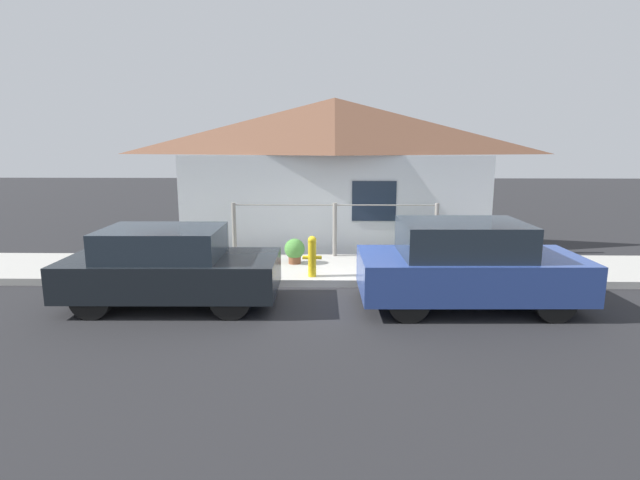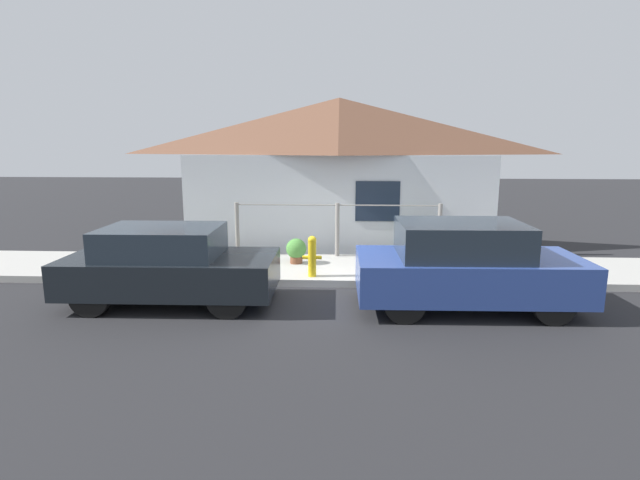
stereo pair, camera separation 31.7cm
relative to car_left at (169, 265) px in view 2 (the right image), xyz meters
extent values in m
plane|color=#262628|center=(2.91, 1.12, -0.70)|extent=(60.00, 60.00, 0.00)
cube|color=#B2AFA8|center=(2.91, 2.27, -0.62)|extent=(24.00, 2.31, 0.15)
cube|color=silver|center=(2.91, 4.10, 0.56)|extent=(7.88, 0.12, 2.51)
cube|color=#1E2838|center=(3.89, 4.03, 0.68)|extent=(1.10, 0.04, 1.00)
pyramid|color=brown|center=(2.91, 5.14, 2.54)|extent=(8.28, 2.20, 1.46)
cylinder|color=gray|center=(0.51, 3.28, 0.09)|extent=(0.10, 0.10, 1.28)
cylinder|color=gray|center=(2.91, 3.28, 0.09)|extent=(0.10, 0.10, 1.28)
cylinder|color=gray|center=(5.31, 3.28, 0.09)|extent=(0.10, 0.10, 1.28)
cylinder|color=gray|center=(2.91, 3.28, 0.68)|extent=(4.80, 0.03, 0.03)
cube|color=black|center=(0.04, 0.00, -0.14)|extent=(3.69, 1.72, 0.62)
cube|color=#232D38|center=(-0.11, 0.00, 0.43)|extent=(2.04, 1.49, 0.51)
cylinder|color=black|center=(1.16, 0.73, -0.36)|extent=(0.67, 0.21, 0.67)
cylinder|color=black|center=(1.19, -0.69, -0.36)|extent=(0.67, 0.21, 0.67)
cylinder|color=black|center=(-1.11, 0.69, -0.36)|extent=(0.67, 0.21, 0.67)
cylinder|color=black|center=(-1.08, -0.73, -0.36)|extent=(0.67, 0.21, 0.67)
cube|color=#2D4793|center=(5.20, 0.00, -0.11)|extent=(3.80, 1.82, 0.68)
cube|color=#232D38|center=(5.05, 0.00, 0.52)|extent=(2.10, 1.57, 0.58)
cylinder|color=black|center=(6.35, 0.77, -0.36)|extent=(0.67, 0.21, 0.67)
cylinder|color=black|center=(6.38, -0.72, -0.36)|extent=(0.67, 0.21, 0.67)
cylinder|color=black|center=(4.02, 0.72, -0.36)|extent=(0.67, 0.21, 0.67)
cylinder|color=black|center=(4.05, -0.77, -0.36)|extent=(0.67, 0.21, 0.67)
cylinder|color=yellow|center=(2.43, 1.41, -0.19)|extent=(0.17, 0.17, 0.72)
sphere|color=yellow|center=(2.43, 1.41, 0.20)|extent=(0.17, 0.17, 0.17)
cylinder|color=yellow|center=(2.31, 1.41, -0.16)|extent=(0.15, 0.07, 0.07)
cylinder|color=yellow|center=(2.55, 1.41, -0.16)|extent=(0.15, 0.07, 0.07)
cylinder|color=brown|center=(2.00, 2.50, -0.47)|extent=(0.28, 0.28, 0.16)
sphere|color=#4C8E3D|center=(2.00, 2.50, -0.21)|extent=(0.46, 0.46, 0.46)
cylinder|color=#9E5638|center=(0.14, 2.74, -0.44)|extent=(0.26, 0.26, 0.22)
sphere|color=#2D6B2D|center=(0.14, 2.74, -0.16)|extent=(0.45, 0.45, 0.45)
cylinder|color=brown|center=(4.74, 3.16, -0.46)|extent=(0.32, 0.32, 0.18)
sphere|color=#2D6B2D|center=(4.74, 3.16, -0.16)|extent=(0.56, 0.56, 0.56)
camera|label=1|loc=(2.78, -8.39, 2.15)|focal=28.00mm
camera|label=2|loc=(3.10, -8.38, 2.15)|focal=28.00mm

